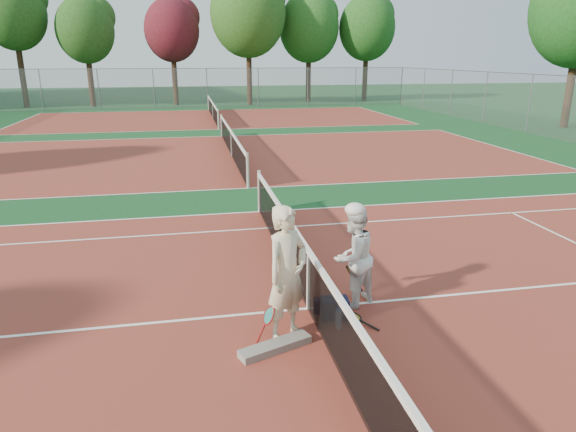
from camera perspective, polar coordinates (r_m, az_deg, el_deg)
The scene contains 23 objects.
ground at distance 8.39m, azimuth 2.25°, elevation -10.24°, with size 130.00×130.00×0.00m, color #103E1C.
court_main at distance 8.39m, azimuth 2.25°, elevation -10.23°, with size 23.77×10.97×0.01m, color maroon.
court_far_a at distance 21.16m, azimuth -6.26°, elevation 6.67°, with size 23.77×10.97×0.01m, color maroon.
court_far_b at distance 34.49m, azimuth -8.32°, elevation 10.70°, with size 23.77×10.97×0.01m, color maroon.
net_main at distance 8.16m, azimuth 2.29°, elevation -7.07°, with size 0.10×10.98×1.02m, color black, non-canonical shape.
net_far_a at distance 21.07m, azimuth -6.30°, elevation 8.02°, with size 0.10×10.98×1.02m, color black, non-canonical shape.
net_far_b at distance 34.43m, azimuth -8.36°, elevation 11.54°, with size 0.10×10.98×1.02m, color black, non-canonical shape.
fence_back at distance 41.33m, azimuth -8.98°, elevation 13.83°, with size 32.00×0.06×3.00m, color slate, non-canonical shape.
player_a at distance 7.18m, azimuth -0.11°, elevation -6.43°, with size 0.72×0.47×1.97m, color beige.
player_b at distance 8.25m, azimuth 7.25°, elevation -4.53°, with size 0.81×0.63×1.66m, color white.
racket_red at distance 7.36m, azimuth -2.15°, elevation -12.01°, with size 0.30×0.27×0.55m, color maroon, non-canonical shape.
racket_black_held at distance 8.78m, azimuth 6.97°, elevation -7.12°, with size 0.33×0.27×0.53m, color black, non-canonical shape.
racket_spare at distance 8.06m, azimuth 7.21°, elevation -11.18°, with size 0.60×0.27×0.10m, color black, non-canonical shape.
sports_bag_navy at distance 8.08m, azimuth 5.21°, elevation -10.16°, with size 0.40×0.28×0.32m, color #101632.
sports_bag_purple at distance 8.24m, azimuth 3.88°, elevation -9.91°, with size 0.28×0.19×0.22m, color black.
net_cover_canvas at distance 7.29m, azimuth -1.43°, elevation -14.30°, with size 1.06×0.25×0.11m, color slate.
water_bottle at distance 7.78m, azimuth 5.61°, elevation -11.40°, with size 0.09×0.09×0.30m, color silver.
tree_back_0 at distance 46.39m, azimuth -28.22°, elevation 19.21°, with size 4.77×4.77×9.73m.
tree_back_1 at distance 45.09m, azimuth -21.61°, elevation 18.63°, with size 4.41×4.41×8.36m.
tree_back_maroon at distance 44.61m, azimuth -12.79°, elevation 19.48°, with size 4.36×4.36×8.41m.
tree_back_3 at distance 44.10m, azimuth -4.47°, elevation 21.55°, with size 6.03×6.03×10.65m.
tree_back_4 at distance 46.79m, azimuth 2.34°, elevation 20.18°, with size 5.11×5.11×9.18m.
tree_back_5 at distance 48.21m, azimuth 8.78°, elevation 19.93°, with size 4.89×4.89×9.06m.
Camera 1 is at (-1.76, -7.22, 3.88)m, focal length 32.00 mm.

